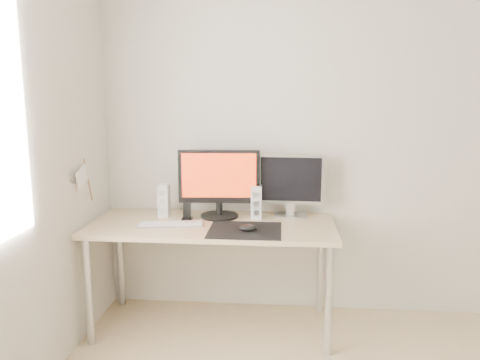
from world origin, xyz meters
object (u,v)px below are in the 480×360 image
object	(u,v)px
desk	(212,235)
mouse	(248,228)
phone_dock	(187,214)
main_monitor	(219,181)
keyboard	(171,224)
speaker_left	(164,201)
speaker_right	(256,202)
second_monitor	(291,182)

from	to	relation	value
desk	mouse	bearing A→B (deg)	-35.01
desk	phone_dock	world-z (taller)	phone_dock
main_monitor	keyboard	xyz separation A→B (m)	(-0.29, -0.23, -0.25)
keyboard	phone_dock	world-z (taller)	phone_dock
speaker_left	phone_dock	xyz separation A→B (m)	(0.17, -0.06, -0.08)
mouse	speaker_left	size ratio (longest dim) A/B	0.50
desk	main_monitor	bearing A→B (deg)	79.67
speaker_right	keyboard	distance (m)	0.59
mouse	phone_dock	world-z (taller)	phone_dock
desk	main_monitor	size ratio (longest dim) A/B	2.90
main_monitor	second_monitor	size ratio (longest dim) A/B	1.22
phone_dock	second_monitor	bearing A→B (deg)	11.40
main_monitor	phone_dock	xyz separation A→B (m)	(-0.21, -0.08, -0.22)
mouse	second_monitor	xyz separation A→B (m)	(0.27, 0.39, 0.22)
second_monitor	speaker_left	size ratio (longest dim) A/B	1.99
second_monitor	mouse	bearing A→B (deg)	-124.21
second_monitor	speaker_left	bearing A→B (deg)	-174.88
speaker_right	phone_dock	bearing A→B (deg)	-171.36
phone_dock	mouse	bearing A→B (deg)	-30.38
mouse	phone_dock	distance (m)	0.50
mouse	phone_dock	size ratio (longest dim) A/B	0.94
desk	speaker_right	bearing A→B (deg)	27.70
speaker_right	keyboard	world-z (taller)	speaker_right
speaker_left	speaker_right	distance (m)	0.64
desk	main_monitor	world-z (taller)	main_monitor
speaker_left	speaker_right	world-z (taller)	same
mouse	keyboard	xyz separation A→B (m)	(-0.51, 0.10, -0.02)
phone_dock	desk	bearing A→B (deg)	-23.27
desk	phone_dock	distance (m)	0.23
mouse	desk	distance (m)	0.32
main_monitor	desk	bearing A→B (deg)	-100.33
speaker_left	keyboard	distance (m)	0.26
main_monitor	phone_dock	size ratio (longest dim) A/B	4.57
speaker_right	keyboard	bearing A→B (deg)	-157.67
second_monitor	phone_dock	world-z (taller)	second_monitor
main_monitor	phone_dock	bearing A→B (deg)	-160.18
second_monitor	speaker_right	xyz separation A→B (m)	(-0.23, -0.07, -0.13)
keyboard	mouse	bearing A→B (deg)	-11.14
main_monitor	keyboard	bearing A→B (deg)	-141.56
desk	keyboard	distance (m)	0.28
speaker_left	mouse	bearing A→B (deg)	-27.53
second_monitor	keyboard	distance (m)	0.86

